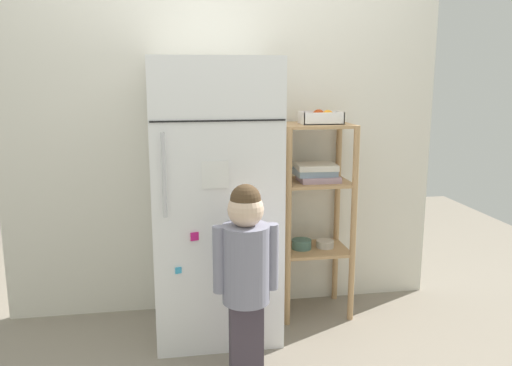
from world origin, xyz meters
name	(u,v)px	position (x,y,z in m)	size (l,w,h in m)	color
ground_plane	(235,328)	(0.00, 0.00, 0.00)	(6.00, 6.00, 0.00)	gray
kitchen_wall_back	(226,147)	(0.00, 0.35, 1.04)	(2.70, 0.03, 2.07)	silver
refrigerator	(215,199)	(-0.11, 0.02, 0.79)	(0.69, 0.64, 1.57)	white
child_standing	(246,263)	(-0.01, -0.52, 0.59)	(0.32, 0.23, 0.98)	#423944
pantry_shelf_unit	(315,198)	(0.52, 0.15, 0.74)	(0.43, 0.35, 1.19)	tan
fruit_bin	(321,118)	(0.54, 0.13, 1.23)	(0.24, 0.15, 0.08)	white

